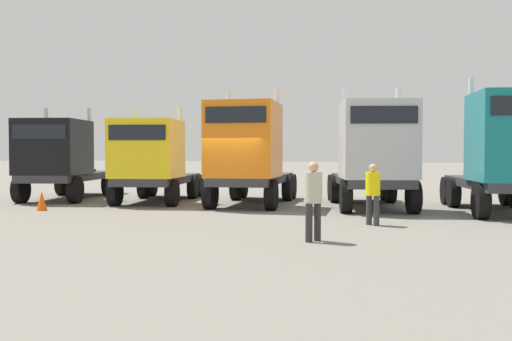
% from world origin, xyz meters
% --- Properties ---
extents(ground, '(200.00, 200.00, 0.00)m').
position_xyz_m(ground, '(0.00, 0.00, 0.00)').
color(ground, slate).
extents(semi_truck_black, '(4.20, 6.82, 3.93)m').
position_xyz_m(semi_truck_black, '(-8.17, 1.14, 1.77)').
color(semi_truck_black, '#333338').
rests_on(semi_truck_black, ground).
extents(semi_truck_yellow, '(3.85, 6.34, 3.85)m').
position_xyz_m(semi_truck_yellow, '(-3.88, 1.23, 1.71)').
color(semi_truck_yellow, '#333338').
rests_on(semi_truck_yellow, ground).
extents(semi_truck_orange, '(3.38, 6.53, 4.41)m').
position_xyz_m(semi_truck_orange, '(0.10, 1.33, 2.00)').
color(semi_truck_orange, '#333338').
rests_on(semi_truck_orange, ground).
extents(semi_truck_silver, '(4.23, 6.75, 4.32)m').
position_xyz_m(semi_truck_silver, '(4.68, 1.71, 1.94)').
color(semi_truck_silver, '#333338').
rests_on(semi_truck_silver, ground).
extents(semi_truck_teal, '(3.75, 6.45, 4.46)m').
position_xyz_m(semi_truck_teal, '(8.93, 1.31, 2.02)').
color(semi_truck_teal, '#333338').
rests_on(semi_truck_teal, ground).
extents(visitor_in_hivis, '(0.56, 0.56, 1.69)m').
position_xyz_m(visitor_in_hivis, '(5.23, -2.50, 0.98)').
color(visitor_in_hivis, '#333333').
rests_on(visitor_in_hivis, ground).
extents(visitor_with_camera, '(0.54, 0.54, 1.80)m').
position_xyz_m(visitor_with_camera, '(4.36, -5.79, 1.05)').
color(visitor_with_camera, '#2B2B2B').
rests_on(visitor_with_camera, ground).
extents(traffic_cone_near, '(0.36, 0.36, 0.68)m').
position_xyz_m(traffic_cone_near, '(-6.09, -2.43, 0.34)').
color(traffic_cone_near, '#F2590C').
rests_on(traffic_cone_near, ground).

